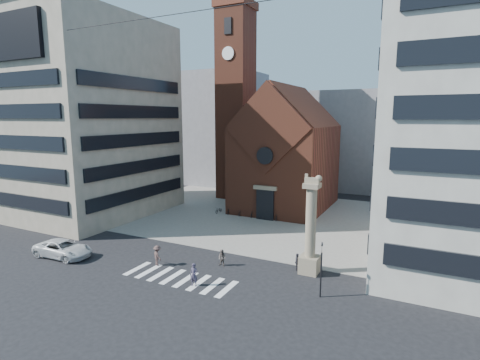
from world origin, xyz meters
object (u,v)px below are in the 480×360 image
object	(u,v)px
pedestrian_1	(222,258)
traffic_light	(321,268)
pedestrian_2	(297,262)
scooter_0	(219,210)
lion_column	(311,234)
white_car	(63,249)
pedestrian_0	(194,275)

from	to	relation	value
pedestrian_1	traffic_light	bearing A→B (deg)	-5.61
pedestrian_2	scooter_0	size ratio (longest dim) A/B	1.01
scooter_0	lion_column	bearing A→B (deg)	-36.42
white_car	pedestrian_2	size ratio (longest dim) A/B	3.77
traffic_light	pedestrian_0	bearing A→B (deg)	-164.49
pedestrian_2	lion_column	bearing A→B (deg)	-105.82
traffic_light	white_car	world-z (taller)	traffic_light
pedestrian_0	traffic_light	bearing A→B (deg)	10.81
lion_column	pedestrian_0	world-z (taller)	lion_column
white_car	traffic_light	bearing A→B (deg)	-87.08
lion_column	white_car	xyz separation A→B (m)	(-22.37, -6.99, -2.65)
pedestrian_0	pedestrian_2	size ratio (longest dim) A/B	1.21
lion_column	scooter_0	world-z (taller)	lion_column
pedestrian_0	pedestrian_2	xyz separation A→B (m)	(6.42, 6.65, -0.16)
pedestrian_2	white_car	bearing A→B (deg)	92.39
pedestrian_2	scooter_0	xyz separation A→B (m)	(-16.09, 14.23, -0.32)
white_car	pedestrian_1	bearing A→B (deg)	-75.88
scooter_0	traffic_light	bearing A→B (deg)	-40.35
pedestrian_0	scooter_0	bearing A→B (deg)	110.15
white_car	scooter_0	bearing A→B (deg)	-17.74
pedestrian_0	scooter_0	world-z (taller)	pedestrian_0
pedestrian_1	scooter_0	bearing A→B (deg)	126.37
pedestrian_0	pedestrian_1	distance (m)	4.54
traffic_light	lion_column	bearing A→B (deg)	116.46
lion_column	scooter_0	distance (m)	22.53
pedestrian_2	scooter_0	distance (m)	21.48
lion_column	scooter_0	size ratio (longest dim) A/B	5.67
white_car	pedestrian_2	xyz separation A→B (m)	(21.24, 6.99, -0.04)
pedestrian_1	scooter_0	distance (m)	19.00
traffic_light	pedestrian_0	xyz separation A→B (m)	(-9.54, -2.65, -1.35)
lion_column	pedestrian_1	world-z (taller)	lion_column
white_car	pedestrian_1	size ratio (longest dim) A/B	3.77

